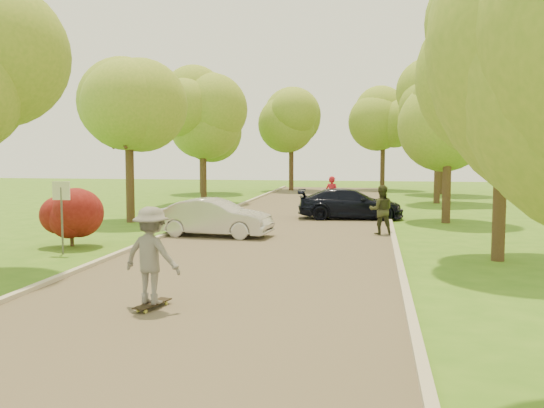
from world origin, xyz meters
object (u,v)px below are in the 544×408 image
Objects in this scene: dark_sedan at (350,204)px; skateboarder at (152,255)px; longboard at (152,304)px; street_sign at (61,202)px; silver_sedan at (214,218)px; person_olive at (381,210)px; person_striped at (332,195)px.

skateboarder is (-3.18, -16.44, 0.38)m from dark_sedan.
longboard is at bearing -120.22° from skateboarder.
dark_sedan is at bearing 53.30° from street_sign.
silver_sedan is 4.12× the size of longboard.
skateboarder is at bearing 164.44° from dark_sedan.
street_sign reaches higher than longboard.
street_sign is 0.53× the size of silver_sedan.
person_olive reaches higher than dark_sedan.
longboard is at bearing 103.94° from person_striped.
skateboarder is (-0.00, -0.00, 0.96)m from longboard.
person_olive is at bearing 128.25° from person_striped.
skateboarder is at bearing 59.78° from longboard.
silver_sedan reaches higher than longboard.
person_olive is at bearing -70.09° from silver_sedan.
skateboarder is (1.42, -9.97, 0.39)m from silver_sedan.
dark_sedan is 16.76m from longboard.
person_striped reaches higher than silver_sedan.
person_striped reaches higher than dark_sedan.
skateboarder is 1.02× the size of person_striped.
person_striped is at bearing -81.91° from longboard.
street_sign is at bearing 147.34° from silver_sedan.
person_olive is at bearing -96.71° from longboard.
silver_sedan is at bearing -67.13° from skateboarder.
street_sign is 13.58m from dark_sedan.
skateboarder is at bearing 65.06° from person_olive.
street_sign is 2.17× the size of longboard.
dark_sedan is (4.60, 6.47, 0.00)m from silver_sedan.
silver_sedan is 10.08m from skateboarder.
person_olive is (9.42, 5.87, -0.66)m from street_sign.
person_olive is (4.51, 11.45, 0.80)m from longboard.
skateboarder is 18.85m from person_striped.
person_olive is at bearing -96.71° from skateboarder.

